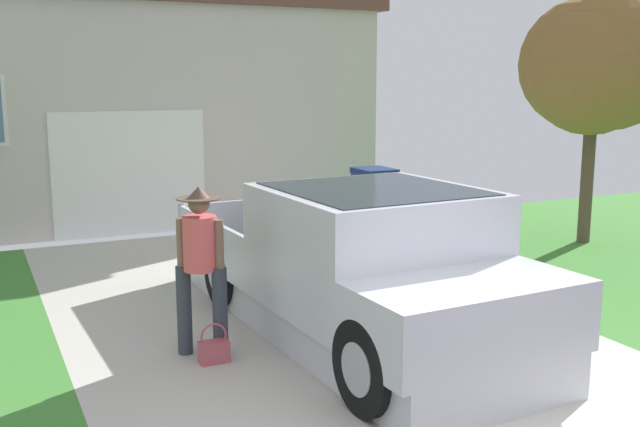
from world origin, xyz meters
name	(u,v)px	position (x,y,z in m)	size (l,w,h in m)	color
pickup_truck	(364,272)	(0.30, 3.08, 0.72)	(2.28, 5.38, 1.61)	silver
person_with_hat	(201,259)	(-1.34, 3.36, 0.96)	(0.44, 0.43, 1.67)	#333842
handbag	(214,350)	(-1.31, 3.12, 0.13)	(0.28, 0.15, 0.39)	#B24C56
house_with_garage	(85,94)	(-1.05, 12.21, 2.38)	(10.68, 5.84, 4.71)	beige
neighbor_tree	(596,66)	(5.76, 5.41, 2.87)	(2.44, 2.52, 4.00)	brown
wheeled_trash_bin	(374,198)	(3.12, 7.75, 0.61)	(0.60, 0.72, 1.13)	navy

